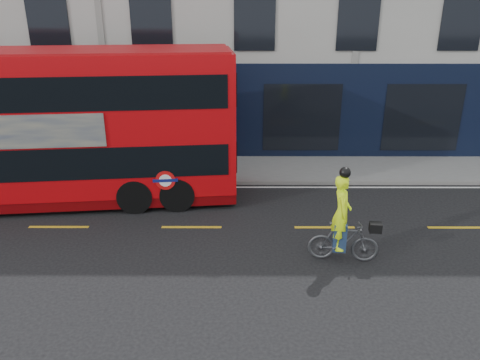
{
  "coord_description": "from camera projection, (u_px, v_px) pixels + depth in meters",
  "views": [
    {
      "loc": [
        5.5,
        -11.07,
        6.41
      ],
      "look_at": [
        5.45,
        2.26,
        1.23
      ],
      "focal_mm": 35.0,
      "sensor_mm": 36.0,
      "label": 1
    }
  ],
  "objects": [
    {
      "name": "lane_dashes",
      "position": [
        59.0,
        227.0,
        14.05
      ],
      "size": [
        58.0,
        0.12,
        0.01
      ],
      "primitive_type": null,
      "color": "gold",
      "rests_on": "ground"
    },
    {
      "name": "bus",
      "position": [
        44.0,
        127.0,
        15.02
      ],
      "size": [
        12.55,
        4.07,
        4.98
      ],
      "rotation": [
        0.0,
        0.0,
        0.11
      ],
      "color": "#BA070B",
      "rests_on": "ground"
    },
    {
      "name": "kerb",
      "position": [
        93.0,
        182.0,
        17.3
      ],
      "size": [
        60.0,
        0.12,
        0.13
      ],
      "primitive_type": "cube",
      "color": "slate",
      "rests_on": "ground"
    },
    {
      "name": "pavement",
      "position": [
        104.0,
        169.0,
        18.7
      ],
      "size": [
        60.0,
        3.0,
        0.12
      ],
      "primitive_type": "cube",
      "color": "gray",
      "rests_on": "ground"
    },
    {
      "name": "ground",
      "position": [
        39.0,
        252.0,
        12.66
      ],
      "size": [
        120.0,
        120.0,
        0.0
      ],
      "primitive_type": "plane",
      "color": "black",
      "rests_on": "ground"
    },
    {
      "name": "cyclist",
      "position": [
        343.0,
        230.0,
        11.97
      ],
      "size": [
        1.86,
        0.77,
        2.59
      ],
      "rotation": [
        0.0,
        0.0,
        -0.12
      ],
      "color": "#444649",
      "rests_on": "ground"
    },
    {
      "name": "road_edge_line",
      "position": [
        91.0,
        187.0,
        17.04
      ],
      "size": [
        58.0,
        0.1,
        0.01
      ],
      "primitive_type": "cube",
      "color": "silver",
      "rests_on": "ground"
    }
  ]
}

